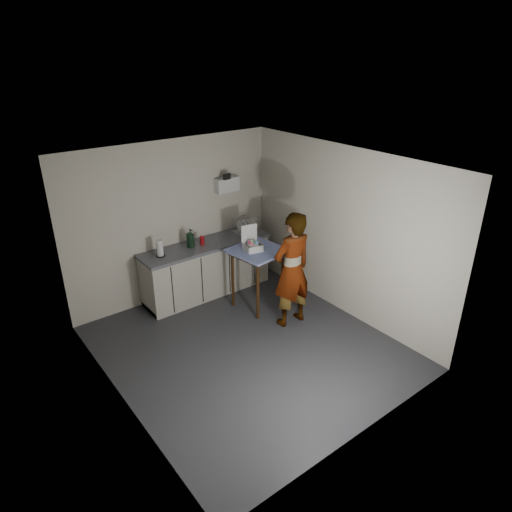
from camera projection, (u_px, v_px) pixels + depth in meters
ground at (248, 347)px, 6.42m from camera, size 4.00×4.00×0.00m
wall_back at (173, 221)px, 7.30m from camera, size 3.60×0.02×2.60m
wall_right at (343, 233)px, 6.86m from camera, size 0.02×4.00×2.60m
wall_left at (113, 309)px, 4.88m from camera, size 0.02×4.00×2.60m
ceiling at (246, 165)px, 5.32m from camera, size 3.60×4.00×0.01m
kitchen_counter at (207, 270)px, 7.68m from camera, size 2.24×0.62×0.91m
wall_shelf at (227, 185)px, 7.61m from camera, size 0.42×0.18×0.37m
side_table at (258, 257)px, 7.11m from camera, size 0.86×0.86×0.99m
standing_man at (292, 270)px, 6.65m from camera, size 0.66×0.44×1.78m
soap_bottle at (191, 238)px, 7.27m from camera, size 0.14×0.14×0.31m
soda_can at (202, 240)px, 7.41m from camera, size 0.07×0.07×0.14m
dark_bottle at (189, 240)px, 7.29m from camera, size 0.07×0.07×0.24m
paper_towel at (160, 249)px, 6.98m from camera, size 0.15×0.15×0.26m
dish_rack at (244, 229)px, 7.92m from camera, size 0.38×0.28×0.26m
bakery_box at (252, 245)px, 7.02m from camera, size 0.31×0.32×0.37m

